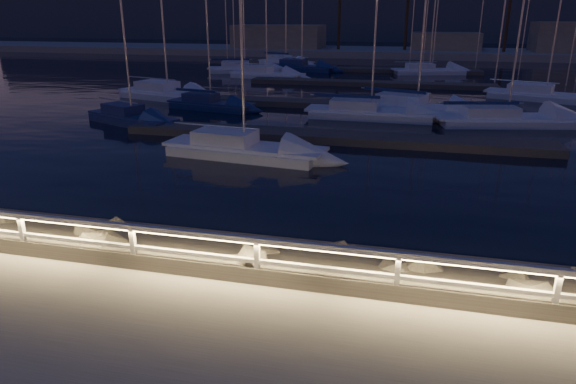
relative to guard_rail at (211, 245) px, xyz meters
name	(u,v)px	position (x,y,z in m)	size (l,w,h in m)	color
ground	(215,276)	(0.07, 0.00, -0.77)	(400.00, 400.00, 0.00)	#A9A498
harbor_water	(361,102)	(0.07, 31.22, -1.74)	(400.00, 440.00, 0.60)	black
guard_rail	(211,245)	(0.00, 0.00, 0.00)	(44.11, 0.12, 1.06)	white
riprap	(63,236)	(-5.03, 1.52, -1.00)	(21.57, 2.70, 1.26)	#615D53
floating_docks	(363,92)	(0.07, 32.50, -1.17)	(22.00, 36.00, 0.40)	#5E574E
far_shore	(391,50)	(-0.06, 74.05, -0.48)	(160.00, 14.00, 5.20)	#A9A498
distant_hills	(321,17)	(-22.06, 133.69, 3.96)	(230.00, 37.50, 18.00)	#374256
sailboat_a	(130,116)	(-12.25, 17.57, -0.96)	(6.63, 4.21, 11.07)	navy
sailboat_b	(240,147)	(-3.44, 12.02, -0.94)	(7.68, 3.06, 12.74)	white
sailboat_c	(367,111)	(1.32, 22.58, -0.95)	(8.15, 2.65, 13.71)	white
sailboat_e	(209,103)	(-9.55, 23.25, -0.97)	(6.39, 2.97, 10.56)	navy
sailboat_f	(166,93)	(-14.45, 26.63, -0.91)	(8.75, 4.74, 14.38)	white
sailboat_g	(414,106)	(4.11, 25.04, -0.93)	(8.68, 5.03, 14.24)	white
sailboat_h	(503,118)	(9.28, 22.37, -0.95)	(8.73, 4.19, 14.23)	white
sailboat_i	(300,67)	(-8.90, 49.08, -0.91)	(8.07, 3.54, 13.38)	navy
sailboat_j	(265,74)	(-10.83, 41.37, -0.94)	(7.99, 3.61, 13.16)	white
sailboat_k	(427,70)	(5.22, 49.07, -0.95)	(8.23, 4.26, 13.46)	white
sailboat_l	(542,94)	(13.48, 32.89, -0.95)	(8.84, 5.17, 14.47)	white
sailboat_m	(285,62)	(-12.24, 55.08, -0.92)	(7.68, 4.84, 12.81)	white
sailboat_n	(243,68)	(-14.63, 45.67, -0.92)	(8.44, 4.39, 13.85)	white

